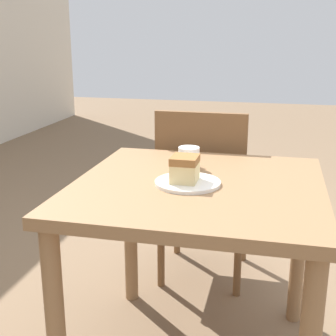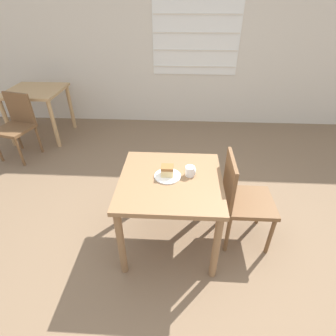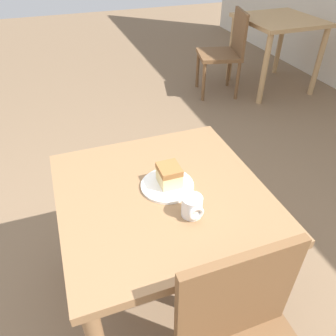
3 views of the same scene
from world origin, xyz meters
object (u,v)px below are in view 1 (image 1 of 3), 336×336
object	(u,v)px
chair_near_window	(204,189)
plate	(188,183)
coffee_mug	(189,158)
cake_slice	(185,169)
dining_table_near	(198,213)

from	to	relation	value
chair_near_window	plate	distance (m)	0.70
plate	coffee_mug	size ratio (longest dim) A/B	2.58
cake_slice	coffee_mug	xyz separation A→B (m)	(0.19, 0.02, -0.01)
cake_slice	dining_table_near	bearing A→B (deg)	-54.22
plate	cake_slice	xyz separation A→B (m)	(-0.00, 0.01, 0.05)
cake_slice	plate	bearing A→B (deg)	-70.68
plate	cake_slice	size ratio (longest dim) A/B	2.20
dining_table_near	chair_near_window	xyz separation A→B (m)	(0.63, 0.08, -0.12)
coffee_mug	chair_near_window	bearing A→B (deg)	1.61
dining_table_near	plate	distance (m)	0.12
chair_near_window	plate	world-z (taller)	chair_near_window
dining_table_near	plate	bearing A→B (deg)	129.88
coffee_mug	cake_slice	bearing A→B (deg)	-173.39
chair_near_window	cake_slice	distance (m)	0.72
chair_near_window	coffee_mug	size ratio (longest dim) A/B	10.21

